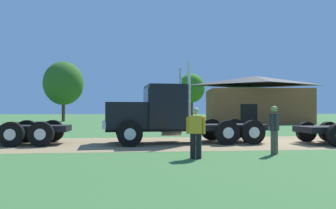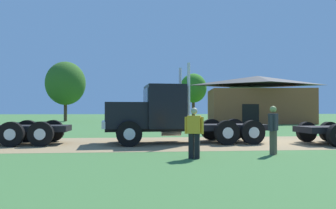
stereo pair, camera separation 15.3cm
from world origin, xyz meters
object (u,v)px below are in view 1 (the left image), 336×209
Objects in this scene: truck_foreground_white at (163,116)px; visitor_by_barrel at (274,128)px; shed_building at (256,100)px; visitor_standing_near at (196,131)px.

visitor_by_barrel is (3.67, -4.34, -0.37)m from truck_foreground_white.
shed_building is at bearing 70.83° from visitor_by_barrel.
visitor_by_barrel reaches higher than visitor_standing_near.
shed_building is at bearing 65.97° from visitor_standing_near.
truck_foreground_white is 5.12m from visitor_standing_near.
visitor_standing_near is at bearing -166.43° from visitor_by_barrel.
shed_building reaches higher than visitor_standing_near.
shed_building reaches higher than visitor_by_barrel.
visitor_standing_near is at bearing -114.03° from shed_building.
visitor_standing_near is (0.66, -5.07, -0.41)m from truck_foreground_white.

